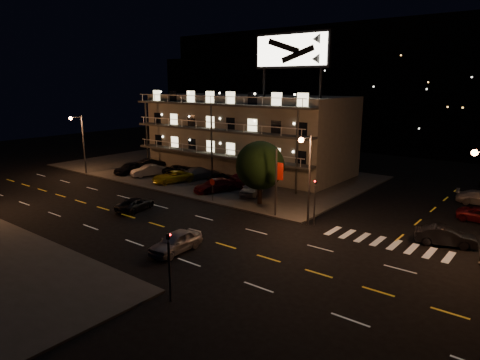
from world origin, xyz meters
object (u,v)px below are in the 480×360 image
Objects in this scene: lot_car_7 at (201,173)px; road_car_west at (136,204)px; lot_car_2 at (173,177)px; side_car_0 at (445,236)px; road_car_east at (176,242)px; lot_car_4 at (252,188)px; tree at (260,167)px.

lot_car_7 is 14.63m from road_car_west.
side_car_0 is (31.73, -1.17, -0.13)m from lot_car_2.
lot_car_7 reaches higher than road_car_east.
side_car_0 is at bearing 17.55° from lot_car_2.
lot_car_2 is 1.16× the size of road_car_west.
side_car_0 is 27.71m from road_car_west.
road_car_west is at bearing -41.74° from lot_car_2.
road_car_west is (5.48, -10.05, -0.25)m from lot_car_2.
lot_car_4 is at bearing -129.32° from road_car_west.
lot_car_4 is 0.90× the size of lot_car_7.
side_car_0 is at bearing -0.50° from tree.
lot_car_7 is at bearing 93.77° from lot_car_2.
road_car_east is at bearing -22.77° from lot_car_2.
lot_car_4 reaches higher than lot_car_7.
lot_car_2 is 4.07m from lot_car_7.
side_car_0 is at bearing 38.62° from road_car_east.
lot_car_2 is at bearing 175.83° from tree.
tree is 1.44× the size of lot_car_4.
tree is at bearing 96.49° from road_car_east.
tree is 18.06m from side_car_0.
side_car_0 is (20.53, -2.56, -0.19)m from lot_car_4.
road_car_east is at bearing 147.84° from lot_car_7.
tree reaches higher than road_car_east.
road_car_east is (15.21, -18.84, -0.10)m from lot_car_7.
road_car_west is at bearing -136.45° from lot_car_4.
tree reaches higher than lot_car_4.
tree reaches higher than lot_car_7.
road_car_west is (-10.84, 4.87, -0.16)m from road_car_east.
tree is 4.78m from lot_car_4.
side_car_0 is 20.65m from road_car_east.
side_car_0 is (30.61, -5.09, -0.15)m from lot_car_7.
lot_car_7 is at bearing -85.40° from road_car_west.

